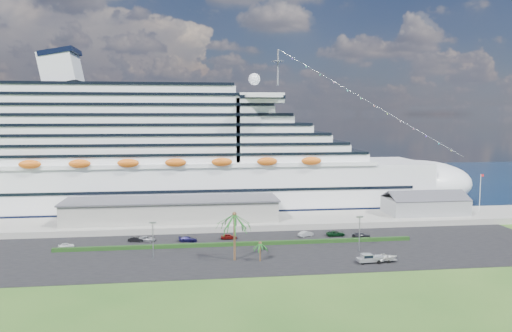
{
  "coord_description": "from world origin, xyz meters",
  "views": [
    {
      "loc": [
        -19.17,
        -103.47,
        32.3
      ],
      "look_at": [
        -1.85,
        30.0,
        18.32
      ],
      "focal_mm": 35.0,
      "sensor_mm": 36.0,
      "label": 1
    }
  ],
  "objects": [
    {
      "name": "lamp_post_right",
      "position": [
        20.0,
        8.0,
        5.34
      ],
      "size": [
        1.6,
        0.35,
        8.27
      ],
      "color": "gray",
      "rests_on": "asphalt_lot"
    },
    {
      "name": "terminal_building",
      "position": [
        -25.0,
        40.0,
        5.01
      ],
      "size": [
        61.0,
        15.0,
        6.3
      ],
      "color": "gray",
      "rests_on": "wharf"
    },
    {
      "name": "hedge",
      "position": [
        -8.0,
        16.0,
        0.57
      ],
      "size": [
        88.0,
        1.1,
        0.9
      ],
      "primitive_type": "cube",
      "color": "black",
      "rests_on": "asphalt_lot"
    },
    {
      "name": "boat_trailer",
      "position": [
        22.57,
        -1.81,
        1.27
      ],
      "size": [
        6.03,
        3.85,
        1.74
      ],
      "color": "gray",
      "rests_on": "asphalt_lot"
    },
    {
      "name": "ground",
      "position": [
        0.0,
        0.0,
        0.0
      ],
      "size": [
        420.0,
        420.0,
        0.0
      ],
      "primitive_type": "plane",
      "color": "#29541C",
      "rests_on": "ground"
    },
    {
      "name": "palm_tall",
      "position": [
        -10.0,
        4.0,
        9.2
      ],
      "size": [
        8.82,
        8.82,
        11.13
      ],
      "color": "#47301E",
      "rests_on": "ground"
    },
    {
      "name": "flagpole",
      "position": [
        70.04,
        40.0,
        8.27
      ],
      "size": [
        1.08,
        0.16,
        12.0
      ],
      "color": "silver",
      "rests_on": "wharf"
    },
    {
      "name": "parked_car_2",
      "position": [
        -30.83,
        23.2,
        0.75
      ],
      "size": [
        4.88,
        3.04,
        1.26
      ],
      "primitive_type": "imported",
      "rotation": [
        0.0,
        0.0,
        1.35
      ],
      "color": "#9A9BA2",
      "rests_on": "asphalt_lot"
    },
    {
      "name": "pickup_truck",
      "position": [
        18.89,
        -1.96,
        1.22
      ],
      "size": [
        5.82,
        2.53,
        2.0
      ],
      "color": "black",
      "rests_on": "asphalt_lot"
    },
    {
      "name": "parked_car_0",
      "position": [
        -49.54,
        19.3,
        0.74
      ],
      "size": [
        3.93,
        2.63,
        1.24
      ],
      "primitive_type": "imported",
      "rotation": [
        0.0,
        0.0,
        1.92
      ],
      "color": "white",
      "rests_on": "asphalt_lot"
    },
    {
      "name": "asphalt_lot",
      "position": [
        0.0,
        11.0,
        0.06
      ],
      "size": [
        140.0,
        38.0,
        0.12
      ],
      "primitive_type": "cube",
      "color": "black",
      "rests_on": "ground"
    },
    {
      "name": "water",
      "position": [
        0.0,
        130.0,
        0.01
      ],
      "size": [
        420.0,
        160.0,
        0.02
      ],
      "primitive_type": "cube",
      "color": "#0B1732",
      "rests_on": "ground"
    },
    {
      "name": "parked_car_4",
      "position": [
        -9.89,
        22.65,
        0.83
      ],
      "size": [
        4.31,
        2.0,
        1.43
      ],
      "primitive_type": "imported",
      "rotation": [
        0.0,
        0.0,
        1.49
      ],
      "color": "#5E0E0C",
      "rests_on": "asphalt_lot"
    },
    {
      "name": "lamp_post_left",
      "position": [
        -28.0,
        8.0,
        5.34
      ],
      "size": [
        1.6,
        0.35,
        8.27
      ],
      "color": "gray",
      "rests_on": "asphalt_lot"
    },
    {
      "name": "parked_car_3",
      "position": [
        -20.38,
        21.48,
        0.79
      ],
      "size": [
        4.9,
        2.85,
        1.34
      ],
      "primitive_type": "imported",
      "rotation": [
        0.0,
        0.0,
        1.35
      ],
      "color": "#13103A",
      "rests_on": "asphalt_lot"
    },
    {
      "name": "parked_car_7",
      "position": [
        24.55,
        19.42,
        0.83
      ],
      "size": [
        5.16,
        2.78,
        1.42
      ],
      "primitive_type": "imported",
      "rotation": [
        0.0,
        0.0,
        1.74
      ],
      "color": "#222227",
      "rests_on": "asphalt_lot"
    },
    {
      "name": "cruise_ship",
      "position": [
        -21.53,
        64.0,
        16.69
      ],
      "size": [
        191.0,
        38.0,
        54.0
      ],
      "color": "silver",
      "rests_on": "ground"
    },
    {
      "name": "palm_short",
      "position": [
        -4.5,
        2.5,
        3.67
      ],
      "size": [
        3.53,
        3.53,
        4.56
      ],
      "color": "#47301E",
      "rests_on": "ground"
    },
    {
      "name": "parked_car_1",
      "position": [
        -33.44,
        23.03,
        0.76
      ],
      "size": [
        4.07,
        1.99,
        1.28
      ],
      "primitive_type": "imported",
      "rotation": [
        0.0,
        0.0,
        1.4
      ],
      "color": "black",
      "rests_on": "asphalt_lot"
    },
    {
      "name": "parked_car_6",
      "position": [
        18.52,
        22.44,
        0.8
      ],
      "size": [
        5.07,
        2.64,
        1.36
      ],
      "primitive_type": "imported",
      "rotation": [
        0.0,
        0.0,
        1.65
      ],
      "color": "black",
      "rests_on": "asphalt_lot"
    },
    {
      "name": "wharf",
      "position": [
        0.0,
        40.0,
        0.9
      ],
      "size": [
        240.0,
        20.0,
        1.8
      ],
      "primitive_type": "cube",
      "color": "gray",
      "rests_on": "ground"
    },
    {
      "name": "port_shed",
      "position": [
        52.0,
        40.0,
        4.4
      ],
      "size": [
        24.0,
        12.31,
        7.37
      ],
      "color": "gray",
      "rests_on": "wharf"
    },
    {
      "name": "parked_car_5",
      "position": [
        10.58,
        23.0,
        0.83
      ],
      "size": [
        4.52,
        3.16,
        1.41
      ],
      "primitive_type": "imported",
      "rotation": [
        0.0,
        0.0,
        2.01
      ],
      "color": "#9EA1A5",
      "rests_on": "asphalt_lot"
    }
  ]
}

